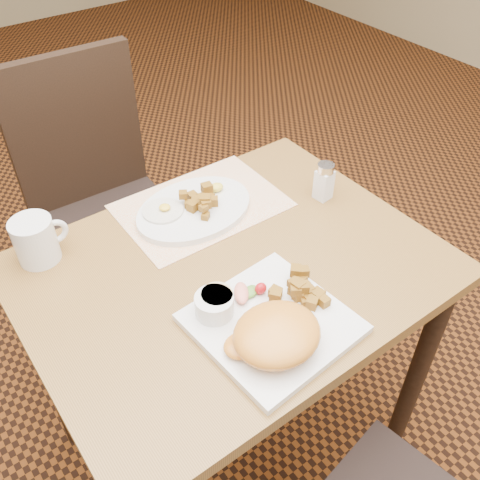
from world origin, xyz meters
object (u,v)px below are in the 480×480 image
chair_far (100,194)px  plate_oval (194,209)px  table (232,299)px  salt_shaker (324,181)px  plate_square (272,323)px  coffee_mug (36,240)px

chair_far → plate_oval: 0.54m
table → salt_shaker: bearing=11.2°
chair_far → plate_square: (-0.01, -0.89, 0.22)m
table → salt_shaker: (0.33, 0.07, 0.16)m
plate_square → coffee_mug: (-0.29, 0.46, 0.04)m
salt_shaker → coffee_mug: 0.70m
chair_far → salt_shaker: (0.36, -0.63, 0.26)m
salt_shaker → chair_far: bearing=119.6°
table → plate_oval: size_ratio=2.96×
plate_square → salt_shaker: salt_shaker is taller
plate_oval → table: bearing=-99.5°
table → plate_square: plate_square is taller
chair_far → salt_shaker: bearing=121.4°
chair_far → salt_shaker: chair_far is taller
plate_oval → coffee_mug: coffee_mug is taller
table → plate_square: (-0.04, -0.19, 0.12)m
table → chair_far: bearing=92.2°
table → plate_square: size_ratio=3.21×
salt_shaker → table: bearing=-168.8°
plate_oval → salt_shaker: bearing=-25.3°
table → plate_oval: bearing=80.5°
chair_far → coffee_mug: bearing=56.3°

